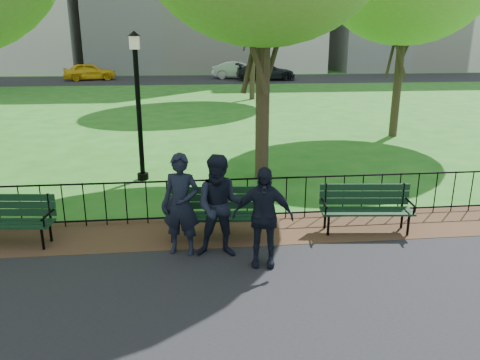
{
  "coord_description": "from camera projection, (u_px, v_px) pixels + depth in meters",
  "views": [
    {
      "loc": [
        -0.11,
        -6.84,
        3.59
      ],
      "look_at": [
        0.8,
        1.5,
        1.02
      ],
      "focal_mm": 35.0,
      "sensor_mm": 36.0,
      "label": 1
    }
  ],
  "objects": [
    {
      "name": "sedan_dark",
      "position": [
        266.0,
        72.0,
        39.94
      ],
      "size": [
        5.16,
        2.34,
        1.46
      ],
      "primitive_type": "imported",
      "rotation": [
        0.0,
        0.0,
        1.63
      ],
      "color": "black",
      "rests_on": "far_street"
    },
    {
      "name": "dirt_strip",
      "position": [
        199.0,
        231.0,
        8.98
      ],
      "size": [
        60.0,
        1.6,
        0.01
      ],
      "primitive_type": "cube",
      "color": "#3D2C19",
      "rests_on": "ground"
    },
    {
      "name": "lamppost",
      "position": [
        138.0,
        102.0,
        11.7
      ],
      "size": [
        0.34,
        0.34,
        3.73
      ],
      "color": "black",
      "rests_on": "ground"
    },
    {
      "name": "person_left",
      "position": [
        181.0,
        205.0,
        7.84
      ],
      "size": [
        0.73,
        0.58,
        1.76
      ],
      "primitive_type": "imported",
      "rotation": [
        0.0,
        0.0,
        -0.27
      ],
      "color": "black",
      "rests_on": "asphalt_path"
    },
    {
      "name": "park_bench_right_a",
      "position": [
        366.0,
        203.0,
        8.89
      ],
      "size": [
        1.77,
        0.71,
        0.98
      ],
      "rotation": [
        0.0,
        0.0,
        -0.1
      ],
      "color": "black",
      "rests_on": "ground"
    },
    {
      "name": "far_street",
      "position": [
        189.0,
        80.0,
        40.82
      ],
      "size": [
        70.0,
        9.0,
        0.01
      ],
      "primitive_type": "cube",
      "color": "black",
      "rests_on": "ground"
    },
    {
      "name": "person_mid",
      "position": [
        221.0,
        207.0,
        7.75
      ],
      "size": [
        0.91,
        0.55,
        1.76
      ],
      "primitive_type": "imported",
      "rotation": [
        0.0,
        0.0,
        -0.12
      ],
      "color": "black",
      "rests_on": "asphalt_path"
    },
    {
      "name": "park_bench_main",
      "position": [
        199.0,
        207.0,
        8.5
      ],
      "size": [
        1.9,
        0.71,
        1.02
      ],
      "rotation": [
        0.0,
        0.0,
        -0.09
      ],
      "color": "black",
      "rests_on": "ground"
    },
    {
      "name": "iron_fence",
      "position": [
        198.0,
        199.0,
        9.32
      ],
      "size": [
        24.06,
        0.06,
        1.0
      ],
      "color": "black",
      "rests_on": "ground"
    },
    {
      "name": "park_bench_left_a",
      "position": [
        5.0,
        215.0,
        8.31
      ],
      "size": [
        1.77,
        0.73,
        0.98
      ],
      "rotation": [
        0.0,
        0.0,
        -0.12
      ],
      "color": "black",
      "rests_on": "ground"
    },
    {
      "name": "ground",
      "position": [
        201.0,
        269.0,
        7.56
      ],
      "size": [
        120.0,
        120.0,
        0.0
      ],
      "primitive_type": "plane",
      "color": "#1E5F19"
    },
    {
      "name": "taxi",
      "position": [
        90.0,
        71.0,
        40.0
      ],
      "size": [
        4.61,
        2.72,
        1.47
      ],
      "primitive_type": "imported",
      "rotation": [
        0.0,
        0.0,
        1.81
      ],
      "color": "yellow",
      "rests_on": "far_street"
    },
    {
      "name": "sedan_silver",
      "position": [
        239.0,
        70.0,
        41.45
      ],
      "size": [
        4.84,
        2.48,
        1.52
      ],
      "primitive_type": "imported",
      "rotation": [
        0.0,
        0.0,
        1.37
      ],
      "color": "#9FA2A6",
      "rests_on": "far_street"
    },
    {
      "name": "person_right",
      "position": [
        263.0,
        217.0,
        7.45
      ],
      "size": [
        1.03,
        0.57,
        1.66
      ],
      "primitive_type": "imported",
      "rotation": [
        0.0,
        0.0,
        -0.19
      ],
      "color": "black",
      "rests_on": "asphalt_path"
    }
  ]
}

